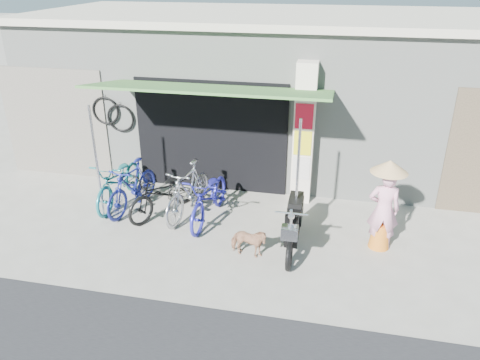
% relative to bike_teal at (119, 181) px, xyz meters
% --- Properties ---
extents(ground, '(80.00, 80.00, 0.00)m').
position_rel_bike_teal_xyz_m(ground, '(2.94, -1.44, -0.52)').
color(ground, gray).
rests_on(ground, ground).
extents(bicycle_shop, '(12.30, 5.30, 3.66)m').
position_rel_bike_teal_xyz_m(bicycle_shop, '(2.93, 3.65, 1.32)').
color(bicycle_shop, '#959A92').
rests_on(bicycle_shop, ground).
extents(shop_pillar, '(0.42, 0.44, 3.00)m').
position_rel_bike_teal_xyz_m(shop_pillar, '(3.79, 1.00, 0.98)').
color(shop_pillar, beige).
rests_on(shop_pillar, ground).
extents(awning, '(4.60, 1.88, 2.72)m').
position_rel_bike_teal_xyz_m(awning, '(2.03, 0.18, 2.00)').
color(awning, '#37642D').
rests_on(awning, ground).
extents(neighbour_left, '(2.60, 0.06, 2.60)m').
position_rel_bike_teal_xyz_m(neighbour_left, '(-2.06, 1.15, 0.78)').
color(neighbour_left, '#6B665B').
rests_on(neighbour_left, ground).
extents(bike_teal, '(0.70, 1.97, 1.03)m').
position_rel_bike_teal_xyz_m(bike_teal, '(0.00, 0.00, 0.00)').
color(bike_teal, '#1A7076').
rests_on(bike_teal, ground).
extents(bike_blue, '(0.80, 1.80, 1.05)m').
position_rel_bike_teal_xyz_m(bike_blue, '(0.39, -0.22, 0.01)').
color(bike_blue, navy).
rests_on(bike_blue, ground).
extents(bike_black, '(1.39, 1.92, 0.96)m').
position_rel_bike_teal_xyz_m(bike_black, '(1.11, -0.28, -0.04)').
color(bike_black, black).
rests_on(bike_black, ground).
extents(bike_silver, '(0.83, 1.92, 1.11)m').
position_rel_bike_teal_xyz_m(bike_silver, '(1.61, -0.21, 0.04)').
color(bike_silver, '#B7B7BC').
rests_on(bike_silver, ground).
extents(bike_navy, '(0.82, 1.99, 1.02)m').
position_rel_bike_teal_xyz_m(bike_navy, '(2.09, -0.32, -0.01)').
color(bike_navy, '#22229F').
rests_on(bike_navy, ground).
extents(street_dog, '(0.71, 0.37, 0.58)m').
position_rel_bike_teal_xyz_m(street_dog, '(3.10, -1.45, -0.23)').
color(street_dog, '#9A7651').
rests_on(street_dog, ground).
extents(moped, '(0.54, 1.90, 1.08)m').
position_rel_bike_teal_xyz_m(moped, '(3.83, -0.96, -0.03)').
color(moped, black).
rests_on(moped, ground).
extents(nun, '(0.64, 0.64, 1.71)m').
position_rel_bike_teal_xyz_m(nun, '(5.38, -0.64, 0.33)').
color(nun, pink).
rests_on(nun, ground).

